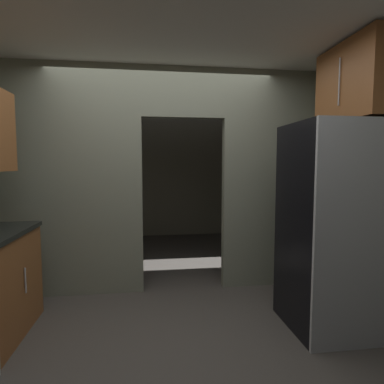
# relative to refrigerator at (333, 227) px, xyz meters

# --- Properties ---
(ground) EXTENTS (20.00, 20.00, 0.00)m
(ground) POSITION_rel_refrigerator_xyz_m (-1.46, -0.20, -0.91)
(ground) COLOR #47423D
(kitchen_overhead_slab) EXTENTS (4.18, 6.58, 0.06)m
(kitchen_overhead_slab) POSITION_rel_refrigerator_xyz_m (-1.46, 0.19, 1.69)
(kitchen_overhead_slab) COLOR silver
(kitchen_partition) EXTENTS (3.78, 0.12, 2.57)m
(kitchen_partition) POSITION_rel_refrigerator_xyz_m (-1.52, 1.09, 0.44)
(kitchen_partition) COLOR gray
(kitchen_partition) RESTS_ON ground
(adjoining_room_shell) EXTENTS (3.78, 3.00, 2.57)m
(adjoining_room_shell) POSITION_rel_refrigerator_xyz_m (-1.46, 3.14, 0.37)
(adjoining_room_shell) COLOR gray
(adjoining_room_shell) RESTS_ON ground
(refrigerator) EXTENTS (0.77, 0.78, 1.83)m
(refrigerator) POSITION_rel_refrigerator_xyz_m (0.00, 0.00, 0.00)
(refrigerator) COLOR black
(refrigerator) RESTS_ON ground
(upper_cabinet_fridgeside) EXTENTS (0.36, 0.85, 0.69)m
(upper_cabinet_fridgeside) POSITION_rel_refrigerator_xyz_m (0.25, 0.10, 1.29)
(upper_cabinet_fridgeside) COLOR brown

